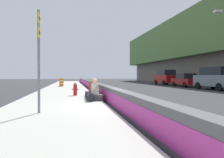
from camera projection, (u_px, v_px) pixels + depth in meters
name	position (u px, v px, depth m)	size (l,w,h in m)	color
ground_plane	(117.00, 108.00, 9.41)	(160.00, 160.00, 0.00)	#353538
sidewalk_strip	(56.00, 108.00, 8.91)	(80.00, 4.40, 0.14)	#B5B2A8
jersey_barrier	(117.00, 98.00, 9.40)	(76.00, 0.45, 0.85)	#545456
route_sign_post	(39.00, 54.00, 7.33)	(0.44, 0.09, 3.60)	gray
fire_hydrant	(75.00, 89.00, 13.85)	(0.26, 0.46, 0.88)	red
seated_person_foreground	(95.00, 94.00, 11.10)	(0.83, 0.93, 1.14)	#424247
seated_person_middle	(94.00, 92.00, 12.15)	(0.93, 1.01, 1.15)	black
seated_person_rear	(92.00, 91.00, 13.54)	(0.70, 0.80, 1.05)	#23284C
backpack	(91.00, 98.00, 10.62)	(0.32, 0.28, 0.40)	#232328
construction_barrel	(61.00, 82.00, 25.13)	(0.54, 0.54, 0.95)	orange
parked_car_third	(216.00, 78.00, 20.84)	(4.87, 2.21, 2.28)	slate
parked_car_fourth	(185.00, 80.00, 26.49)	(4.56, 2.08, 1.71)	maroon
parked_car_midline	(166.00, 77.00, 32.12)	(4.83, 2.12, 2.28)	maroon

